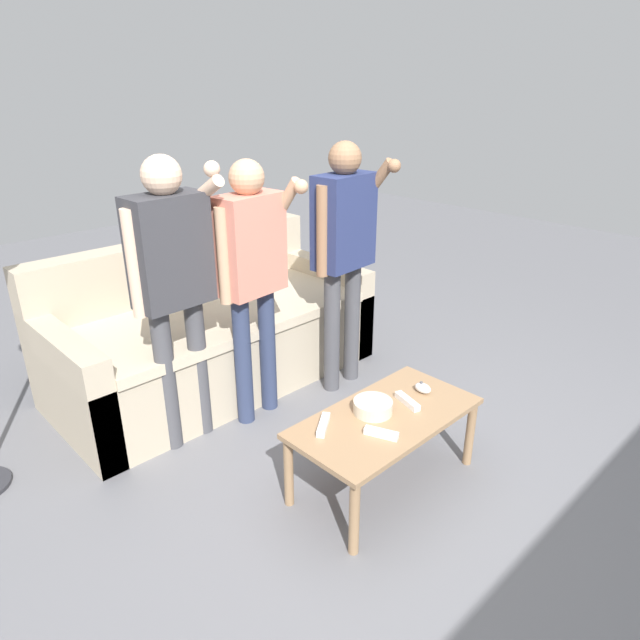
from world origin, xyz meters
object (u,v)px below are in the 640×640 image
at_px(game_remote_nunchuk, 423,388).
at_px(player_left, 172,273).
at_px(coffee_table, 385,425).
at_px(snack_bowl, 373,407).
at_px(player_right, 344,240).
at_px(game_remote_wand_far, 323,425).
at_px(player_center, 251,264).
at_px(game_remote_wand_near, 381,433).
at_px(couch, 212,334).
at_px(game_remote_wand_spare, 407,401).

bearing_deg(game_remote_nunchuk, player_left, 128.25).
height_order(coffee_table, snack_bowl, snack_bowl).
xyz_separation_m(player_right, game_remote_wand_far, (-0.85, -0.70, -0.55)).
height_order(player_center, game_remote_wand_near, player_center).
bearing_deg(game_remote_nunchuk, game_remote_wand_near, -166.97).
xyz_separation_m(couch, game_remote_wand_near, (-0.16, -1.56, 0.09)).
bearing_deg(player_center, player_right, -7.87).
xyz_separation_m(game_remote_nunchuk, player_left, (-0.77, 0.98, 0.54)).
distance_m(snack_bowl, game_remote_wand_far, 0.26).
xyz_separation_m(player_center, game_remote_wand_far, (-0.23, -0.78, -0.52)).
distance_m(player_left, game_remote_wand_near, 1.26).
height_order(player_right, game_remote_wand_spare, player_right).
bearing_deg(couch, player_left, -135.58).
distance_m(couch, coffee_table, 1.46).
distance_m(coffee_table, snack_bowl, 0.10).
distance_m(coffee_table, game_remote_wand_near, 0.18).
height_order(snack_bowl, game_remote_nunchuk, snack_bowl).
distance_m(player_center, game_remote_wand_spare, 1.08).
relative_size(coffee_table, snack_bowl, 5.01).
distance_m(couch, player_center, 0.82).
height_order(player_right, game_remote_wand_far, player_right).
bearing_deg(player_left, game_remote_wand_spare, -57.65).
bearing_deg(game_remote_nunchuk, game_remote_wand_spare, -174.13).
xyz_separation_m(game_remote_nunchuk, player_center, (-0.34, 0.90, 0.51)).
height_order(player_left, player_right, player_right).
distance_m(game_remote_wand_far, game_remote_wand_spare, 0.45).
height_order(couch, player_center, player_center).
xyz_separation_m(couch, player_left, (-0.49, -0.48, 0.64)).
bearing_deg(coffee_table, game_remote_wand_spare, -2.23).
distance_m(snack_bowl, player_center, 0.99).
bearing_deg(snack_bowl, coffee_table, -67.87).
bearing_deg(player_right, player_center, 172.13).
height_order(player_center, player_right, player_right).
bearing_deg(game_remote_wand_near, couch, 84.31).
relative_size(coffee_table, game_remote_wand_near, 6.02).
height_order(coffee_table, game_remote_wand_spare, game_remote_wand_spare).
xyz_separation_m(coffee_table, game_remote_wand_spare, (0.15, -0.01, 0.07)).
bearing_deg(snack_bowl, game_remote_wand_far, 164.84).
bearing_deg(game_remote_wand_near, player_left, 107.19).
relative_size(player_center, game_remote_wand_near, 9.54).
xyz_separation_m(game_remote_wand_near, game_remote_wand_spare, (0.29, 0.09, -0.00)).
xyz_separation_m(player_center, player_right, (0.62, -0.09, 0.03)).
height_order(couch, game_remote_wand_far, couch).
relative_size(couch, game_remote_wand_near, 13.07).
height_order(snack_bowl, player_right, player_right).
bearing_deg(couch, player_center, -96.47).
bearing_deg(coffee_table, player_left, 115.82).
bearing_deg(player_left, player_right, -8.54).
distance_m(game_remote_nunchuk, player_center, 1.09).
xyz_separation_m(player_center, game_remote_wand_near, (-0.09, -1.01, -0.52)).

